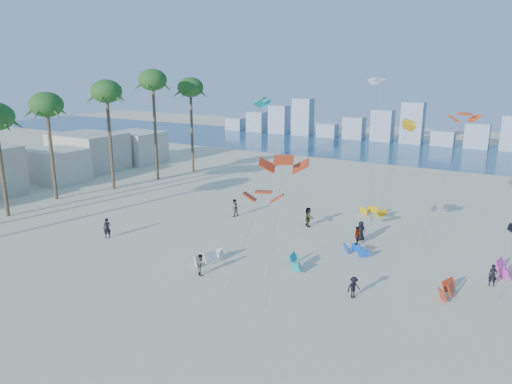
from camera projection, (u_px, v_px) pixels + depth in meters
The scene contains 10 objects.
ground at pixel (93, 305), 31.34m from camera, with size 220.00×220.00×0.00m, color beige.
ocean at pixel (391, 150), 91.34m from camera, with size 220.00×220.00×0.00m, color navy.
kitesurfer_near at pixel (107, 228), 43.54m from camera, with size 0.68×0.44×1.85m, color black.
kitesurfer_mid at pixel (201, 264), 35.81m from camera, with size 0.78×0.61×1.60m, color gray.
kitesurfers_far at pixel (319, 229), 43.34m from camera, with size 25.71×13.69×1.92m.
grounded_kites at pixel (361, 253), 38.90m from camera, with size 22.04×21.66×0.93m.
flying_kites at pixel (372, 133), 39.47m from camera, with size 36.24×30.64×14.47m.
palm_row at pixel (61, 97), 52.66m from camera, with size 8.62×44.80×15.34m.
beachfront_buildings at pixel (41, 163), 64.60m from camera, with size 11.50×43.00×6.00m.
distant_skyline at pixel (399, 128), 99.48m from camera, with size 85.00×3.00×8.40m.
Camera 1 is at (23.71, -19.05, 15.07)m, focal length 33.48 mm.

